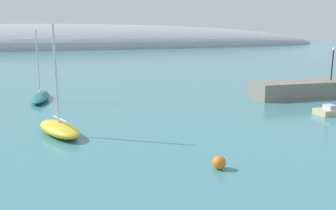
# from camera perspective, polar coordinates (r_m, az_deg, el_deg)

# --- Properties ---
(distant_ridge) EXTENTS (322.04, 81.48, 25.09)m
(distant_ridge) POSITION_cam_1_polar(r_m,az_deg,el_deg) (206.15, -12.77, 9.13)
(distant_ridge) COLOR #999EA8
(distant_ridge) RESTS_ON ground
(sailboat_teal_mid_mooring) EXTENTS (3.09, 7.85, 7.95)m
(sailboat_teal_mid_mooring) POSITION_cam_1_polar(r_m,az_deg,el_deg) (42.88, -19.91, 1.29)
(sailboat_teal_mid_mooring) COLOR #1E6B70
(sailboat_teal_mid_mooring) RESTS_ON water
(sailboat_yellow_outer_mooring) EXTENTS (3.46, 5.95, 8.22)m
(sailboat_yellow_outer_mooring) POSITION_cam_1_polar(r_m,az_deg,el_deg) (27.80, -17.15, -3.56)
(sailboat_yellow_outer_mooring) COLOR yellow
(sailboat_yellow_outer_mooring) RESTS_ON water
(motorboat_sand_foreground) EXTENTS (4.18, 2.23, 0.94)m
(motorboat_sand_foreground) POSITION_cam_1_polar(r_m,az_deg,el_deg) (36.99, 25.27, -0.86)
(motorboat_sand_foreground) COLOR #C6B284
(motorboat_sand_foreground) RESTS_ON water
(mooring_buoy_orange) EXTENTS (0.77, 0.77, 0.77)m
(mooring_buoy_orange) POSITION_cam_1_polar(r_m,az_deg,el_deg) (20.36, 8.25, -9.17)
(mooring_buoy_orange) COLOR orange
(mooring_buoy_orange) RESTS_ON water
(harbor_lamp_post) EXTENTS (0.36, 0.36, 3.94)m
(harbor_lamp_post) POSITION_cam_1_polar(r_m,az_deg,el_deg) (47.31, 25.05, 6.60)
(harbor_lamp_post) COLOR black
(harbor_lamp_post) RESTS_ON breakwater_rocks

